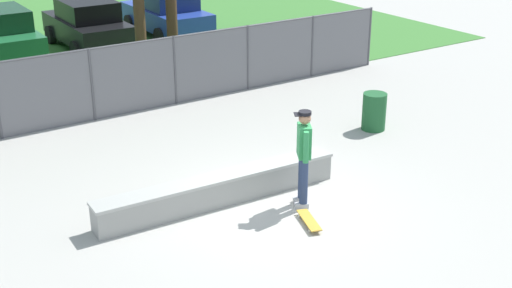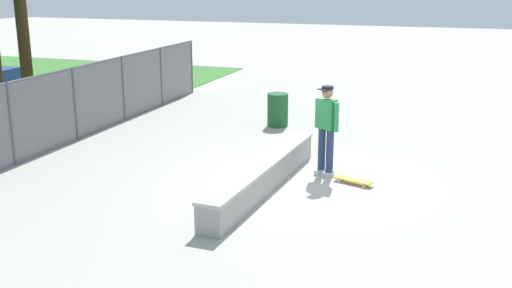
# 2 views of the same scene
# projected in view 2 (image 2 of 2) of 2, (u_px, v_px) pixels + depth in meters

# --- Properties ---
(ground_plane) EXTENTS (80.00, 80.00, 0.00)m
(ground_plane) POSITION_uv_depth(u_px,v_px,m) (309.00, 180.00, 12.13)
(ground_plane) COLOR #ADAAA3
(concrete_ledge) EXTENTS (4.84, 0.71, 0.55)m
(concrete_ledge) POSITION_uv_depth(u_px,v_px,m) (263.00, 176.00, 11.52)
(concrete_ledge) COLOR #999993
(concrete_ledge) RESTS_ON ground
(skateboarder) EXTENTS (0.41, 0.53, 1.84)m
(skateboarder) POSITION_uv_depth(u_px,v_px,m) (326.00, 126.00, 12.14)
(skateboarder) COLOR beige
(skateboarder) RESTS_ON ground
(skateboard) EXTENTS (0.44, 0.82, 0.09)m
(skateboard) POSITION_uv_depth(u_px,v_px,m) (353.00, 180.00, 11.89)
(skateboard) COLOR gold
(skateboard) RESTS_ON ground
(chainlink_fence) EXTENTS (15.80, 0.07, 1.81)m
(chainlink_fence) POSITION_uv_depth(u_px,v_px,m) (45.00, 110.00, 13.84)
(chainlink_fence) COLOR #4C4C51
(chainlink_fence) RESTS_ON ground
(trash_bin) EXTENTS (0.56, 0.56, 0.89)m
(trash_bin) POSITION_uv_depth(u_px,v_px,m) (278.00, 110.00, 16.41)
(trash_bin) COLOR #1E592D
(trash_bin) RESTS_ON ground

